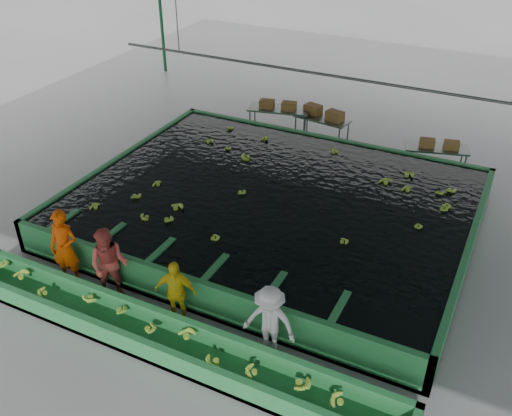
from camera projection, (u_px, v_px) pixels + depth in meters
The scene contains 20 objects.
ground at pixel (247, 252), 14.10m from camera, with size 80.00×80.00×0.00m, color gray.
shed_roof at pixel (245, 51), 11.47m from camera, with size 20.00×22.00×0.04m, color slate.
shed_posts at pixel (246, 162), 12.78m from camera, with size 20.00×22.00×5.00m, color #14522F, non-canonical shape.
flotation_tank at pixel (273, 208), 15.00m from camera, with size 10.00×8.00×0.90m, color #26763B, non-canonical shape.
tank_water at pixel (273, 195), 14.79m from camera, with size 9.70×7.70×0.00m, color black.
sorting_trough at pixel (163, 338), 11.23m from camera, with size 10.00×1.00×0.50m, color #26763B, non-canonical shape.
cableway_rail at pixel (326, 75), 16.32m from camera, with size 0.08×0.08×14.00m, color #59605B.
rail_hanger_left at pixel (177, 20), 17.69m from camera, with size 0.04×0.04×2.00m, color #59605B.
worker_a at pixel (65, 248), 12.67m from camera, with size 0.68×0.45×1.86m, color #CF4405.
worker_b at pixel (109, 265), 12.22m from camera, with size 0.85×0.67×1.76m, color #B6443B.
worker_c at pixel (175, 292), 11.65m from camera, with size 0.88×0.37×1.50m, color yellow.
worker_d at pixel (269, 322), 10.81m from camera, with size 1.05×0.60×1.62m, color silver.
packing_table_left at pixel (279, 121), 19.84m from camera, with size 2.10×0.84×0.96m, color #59605B, non-canonical shape.
packing_table_mid at pixel (321, 129), 19.37m from camera, with size 1.86×0.74×0.84m, color #59605B, non-canonical shape.
packing_table_right at pixel (435, 160), 17.43m from camera, with size 1.87×0.75×0.85m, color #59605B, non-canonical shape.
box_stack_left at pixel (278, 109), 19.54m from camera, with size 1.26×0.35×0.27m, color brown, non-canonical shape.
box_stack_mid at pixel (324, 117), 19.21m from camera, with size 1.44×0.40×0.31m, color brown, non-canonical shape.
box_stack_right at pixel (439, 148), 17.17m from camera, with size 1.15×0.32×0.25m, color brown, non-canonical shape.
floating_bananas at pixel (286, 181), 15.40m from camera, with size 8.47×5.78×0.12m, color #87B52F, non-canonical shape.
trough_bananas at pixel (162, 333), 11.15m from camera, with size 9.04×0.60×0.12m, color #87B52F, non-canonical shape.
Camera 1 is at (5.30, -10.11, 8.36)m, focal length 40.00 mm.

